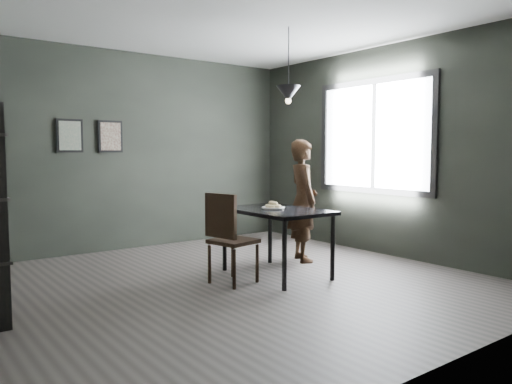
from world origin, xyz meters
TOP-DOWN VIEW (x-y plane):
  - ground at (0.00, 0.00)m, footprint 5.00×5.00m
  - back_wall at (0.00, 2.50)m, footprint 5.00×0.10m
  - ceiling at (0.00, 0.00)m, footprint 5.00×5.00m
  - window_assembly at (2.47, 0.20)m, footprint 0.04×1.96m
  - cafe_table at (0.60, 0.00)m, footprint 0.80×1.20m
  - white_plate at (0.59, 0.04)m, footprint 0.23×0.23m
  - donut_pile at (0.59, 0.04)m, footprint 0.18×0.18m
  - woman at (1.35, 0.39)m, footprint 0.57×0.67m
  - wood_chair at (-0.06, -0.00)m, footprint 0.50×0.50m
  - pendant_lamp at (0.85, 0.10)m, footprint 0.28×0.28m
  - framed_print_left at (-0.90, 2.47)m, footprint 0.34×0.04m
  - framed_print_right at (-0.35, 2.47)m, footprint 0.34×0.04m

SIDE VIEW (x-z plane):
  - ground at x=0.00m, z-range 0.00..0.00m
  - wood_chair at x=-0.06m, z-range 0.07..1.03m
  - cafe_table at x=0.60m, z-range 0.30..1.05m
  - white_plate at x=0.59m, z-range 0.75..0.76m
  - woman at x=1.35m, z-range 0.00..1.54m
  - donut_pile at x=0.59m, z-range 0.75..0.83m
  - back_wall at x=0.00m, z-range 0.00..2.80m
  - window_assembly at x=2.47m, z-range 0.82..2.38m
  - framed_print_left at x=-0.90m, z-range 1.38..1.82m
  - framed_print_right at x=-0.35m, z-range 1.38..1.82m
  - pendant_lamp at x=0.85m, z-range 1.62..2.48m
  - ceiling at x=0.00m, z-range 2.79..2.81m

